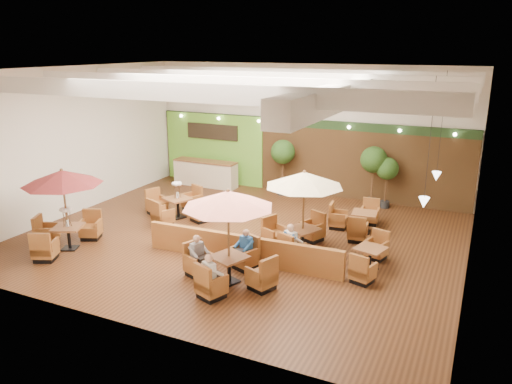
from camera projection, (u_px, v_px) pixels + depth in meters
The scene contains 17 objects.
room at pixel (264, 125), 16.70m from camera, with size 14.04×14.00×5.52m.
service_counter at pixel (206, 173), 22.83m from camera, with size 3.00×0.75×1.18m.
booth_divider at pixel (241, 249), 14.72m from camera, with size 6.19×0.18×0.86m, color brown.
table_0 at pixel (62, 192), 15.33m from camera, with size 2.59×2.75×2.63m.
table_1 at pixel (228, 220), 13.10m from camera, with size 2.75×2.75×2.65m.
table_2 at pixel (302, 193), 15.18m from camera, with size 2.57×2.73×2.61m.
table_3 at pixel (178, 207), 18.61m from camera, with size 2.77×2.77×1.55m.
table_4 at pixel (370, 259), 14.25m from camera, with size 0.96×2.43×0.87m.
table_5 at pixel (356, 222), 17.26m from camera, with size 1.69×2.48×0.91m.
topiary_0 at pixel (283, 154), 21.15m from camera, with size 1.03×1.03×2.39m.
topiary_1 at pixel (374, 162), 19.58m from camera, with size 1.04×1.04×2.43m.
topiary_2 at pixel (387, 171), 19.44m from camera, with size 0.88×0.88×2.04m.
diner_0 at pixel (211, 271), 12.56m from camera, with size 0.43×0.42×0.75m.
diner_1 at pixel (245, 245), 14.25m from camera, with size 0.41×0.38×0.73m.
diner_2 at pixel (198, 251), 13.80m from camera, with size 0.36×0.40×0.73m.
diner_3 at pixel (292, 239), 14.65m from camera, with size 0.41×0.38×0.73m.
diner_4 at pixel (292, 239), 14.64m from camera, with size 0.43×0.42×0.76m.
Camera 1 is at (7.07, -13.98, 6.19)m, focal length 35.00 mm.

